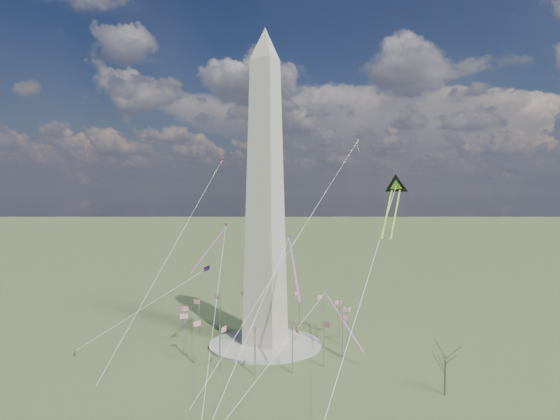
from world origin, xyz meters
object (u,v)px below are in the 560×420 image
at_px(tree_near, 445,358).
at_px(kite_delta_black, 396,189).
at_px(person_west, 75,353).
at_px(washington_monument, 265,196).

bearing_deg(tree_near, kite_delta_black, 131.27).
xyz_separation_m(person_west, kite_delta_black, (86.22, 40.13, 49.32)).
bearing_deg(tree_near, person_west, -168.80).
xyz_separation_m(washington_monument, tree_near, (57.50, -14.57, -38.91)).
bearing_deg(kite_delta_black, tree_near, 124.63).
xyz_separation_m(tree_near, kite_delta_black, (-17.24, 19.65, 41.07)).
xyz_separation_m(tree_near, person_west, (-103.47, -20.49, -8.25)).
relative_size(tree_near, kite_delta_black, 0.60).
relative_size(person_west, kite_delta_black, 0.08).
xyz_separation_m(washington_monument, kite_delta_black, (40.26, 5.08, 2.17)).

